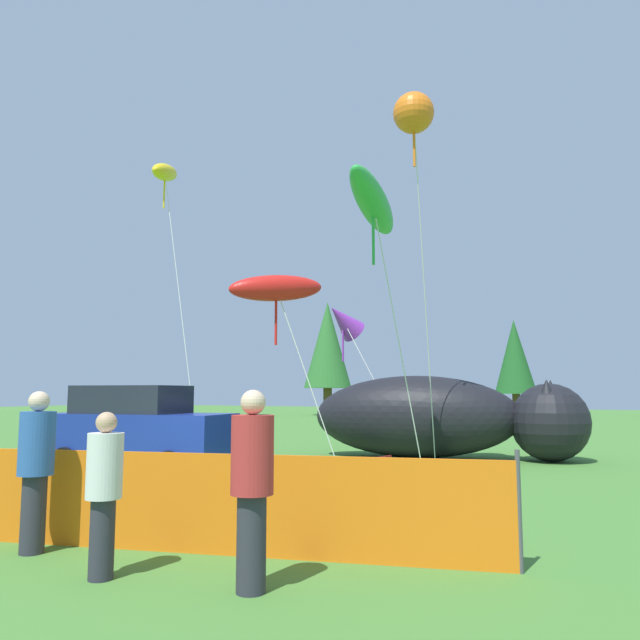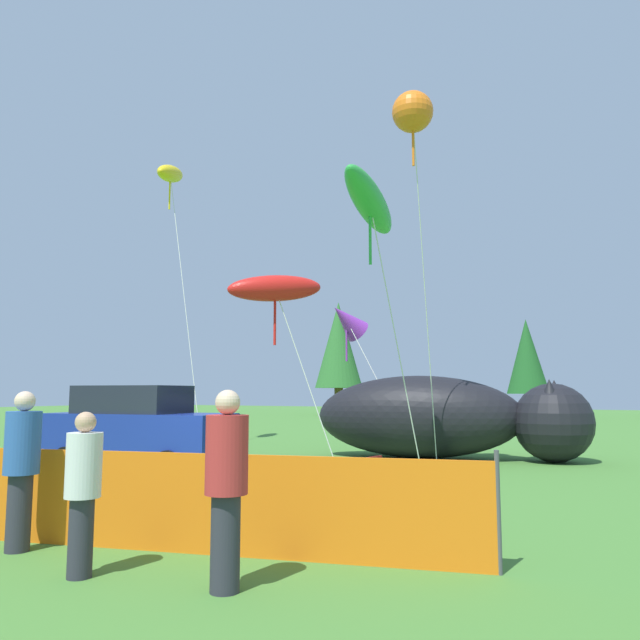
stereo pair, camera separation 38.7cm
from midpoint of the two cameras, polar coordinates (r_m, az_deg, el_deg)
ground_plane at (r=11.89m, az=-13.39°, el=-15.06°), size 120.00×120.00×0.00m
parked_car at (r=15.13m, az=-17.08°, el=-9.49°), size 4.45×2.24×1.93m
folding_chair at (r=9.45m, az=3.88°, el=-14.42°), size 0.57×0.56×0.85m
inflatable_cat at (r=17.40m, az=10.36°, el=-8.98°), size 7.40×3.06×2.23m
safety_fence at (r=8.06m, az=-21.12°, el=-14.99°), size 9.26×2.14×1.21m
spectator_in_yellow_shirt at (r=6.68m, az=-20.77°, el=-14.08°), size 0.35×0.35×1.59m
spectator_in_black_shirt at (r=5.91m, az=-8.15°, el=-14.30°), size 0.39×0.39×1.81m
spectator_in_blue_shirt at (r=7.98m, az=-25.84°, el=-11.75°), size 0.39×0.39×1.79m
kite_orange_flower at (r=15.45m, az=7.81°, el=18.15°), size 0.96×2.76×8.75m
kite_red_lizard at (r=14.26m, az=-4.80°, el=2.88°), size 2.47×2.13×4.61m
kite_yellow_hero at (r=23.28m, az=-14.48°, el=12.86°), size 3.33×2.44×10.11m
kite_purple_delta at (r=19.52m, az=1.55°, el=-0.02°), size 3.09×1.64×4.71m
kite_green_fish at (r=13.09m, az=4.01°, el=10.60°), size 1.09×3.14×6.24m
horizon_tree_east at (r=46.75m, az=17.15°, el=-3.25°), size 2.92×2.92×6.96m
horizon_tree_mid at (r=48.58m, az=0.47°, el=-2.33°), size 3.68×3.68×8.79m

